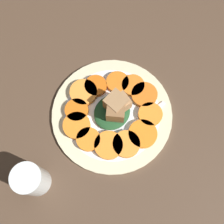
# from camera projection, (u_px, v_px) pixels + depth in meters

# --- Properties ---
(table_slab) EXTENTS (1.20, 1.20, 0.02)m
(table_slab) POSITION_uv_depth(u_px,v_px,m) (112.00, 116.00, 0.72)
(table_slab) COLOR #4C3828
(table_slab) RESTS_ON ground
(plate) EXTENTS (0.30, 0.30, 0.01)m
(plate) POSITION_uv_depth(u_px,v_px,m) (112.00, 114.00, 0.71)
(plate) COLOR beige
(plate) RESTS_ON table_slab
(carrot_slice_0) EXTENTS (0.06, 0.06, 0.01)m
(carrot_slice_0) POSITION_uv_depth(u_px,v_px,m) (77.00, 110.00, 0.70)
(carrot_slice_0) COLOR orange
(carrot_slice_0) RESTS_ON plate
(carrot_slice_1) EXTENTS (0.07, 0.07, 0.01)m
(carrot_slice_1) POSITION_uv_depth(u_px,v_px,m) (77.00, 126.00, 0.69)
(carrot_slice_1) COLOR orange
(carrot_slice_1) RESTS_ON plate
(carrot_slice_2) EXTENTS (0.06, 0.06, 0.01)m
(carrot_slice_2) POSITION_uv_depth(u_px,v_px,m) (88.00, 139.00, 0.67)
(carrot_slice_2) COLOR orange
(carrot_slice_2) RESTS_ON plate
(carrot_slice_3) EXTENTS (0.07, 0.07, 0.01)m
(carrot_slice_3) POSITION_uv_depth(u_px,v_px,m) (109.00, 145.00, 0.67)
(carrot_slice_3) COLOR orange
(carrot_slice_3) RESTS_ON plate
(carrot_slice_4) EXTENTS (0.07, 0.07, 0.01)m
(carrot_slice_4) POSITION_uv_depth(u_px,v_px,m) (126.00, 144.00, 0.67)
(carrot_slice_4) COLOR orange
(carrot_slice_4) RESTS_ON plate
(carrot_slice_5) EXTENTS (0.07, 0.07, 0.01)m
(carrot_slice_5) POSITION_uv_depth(u_px,v_px,m) (143.00, 133.00, 0.68)
(carrot_slice_5) COLOR orange
(carrot_slice_5) RESTS_ON plate
(carrot_slice_6) EXTENTS (0.06, 0.06, 0.01)m
(carrot_slice_6) POSITION_uv_depth(u_px,v_px,m) (150.00, 114.00, 0.69)
(carrot_slice_6) COLOR orange
(carrot_slice_6) RESTS_ON plate
(carrot_slice_7) EXTENTS (0.07, 0.07, 0.01)m
(carrot_slice_7) POSITION_uv_depth(u_px,v_px,m) (144.00, 95.00, 0.71)
(carrot_slice_7) COLOR orange
(carrot_slice_7) RESTS_ON plate
(carrot_slice_8) EXTENTS (0.06, 0.06, 0.01)m
(carrot_slice_8) POSITION_uv_depth(u_px,v_px,m) (131.00, 85.00, 0.72)
(carrot_slice_8) COLOR orange
(carrot_slice_8) RESTS_ON plate
(carrot_slice_9) EXTENTS (0.06, 0.06, 0.01)m
(carrot_slice_9) POSITION_uv_depth(u_px,v_px,m) (117.00, 82.00, 0.72)
(carrot_slice_9) COLOR orange
(carrot_slice_9) RESTS_ON plate
(carrot_slice_10) EXTENTS (0.06, 0.06, 0.01)m
(carrot_slice_10) POSITION_uv_depth(u_px,v_px,m) (96.00, 86.00, 0.72)
(carrot_slice_10) COLOR #D66114
(carrot_slice_10) RESTS_ON plate
(carrot_slice_11) EXTENTS (0.07, 0.07, 0.01)m
(carrot_slice_11) POSITION_uv_depth(u_px,v_px,m) (83.00, 93.00, 0.71)
(carrot_slice_11) COLOR orange
(carrot_slice_11) RESTS_ON plate
(center_pile) EXTENTS (0.10, 0.09, 0.06)m
(center_pile) POSITION_uv_depth(u_px,v_px,m) (115.00, 108.00, 0.68)
(center_pile) COLOR #1E4723
(center_pile) RESTS_ON plate
(fork) EXTENTS (0.19, 0.07, 0.00)m
(fork) POSITION_uv_depth(u_px,v_px,m) (134.00, 126.00, 0.69)
(fork) COLOR silver
(fork) RESTS_ON plate
(water_glass) EXTENTS (0.07, 0.07, 0.10)m
(water_glass) POSITION_uv_depth(u_px,v_px,m) (32.00, 180.00, 0.61)
(water_glass) COLOR silver
(water_glass) RESTS_ON table_slab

